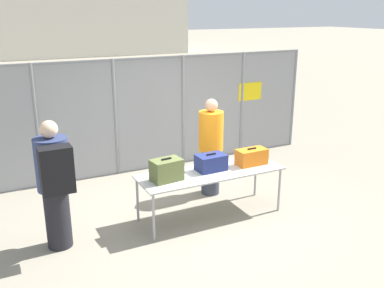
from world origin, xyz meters
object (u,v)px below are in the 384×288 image
Objects in this scene: suitcase_navy at (211,162)px; traveler_hooded at (55,181)px; security_worker_near at (211,146)px; suitcase_olive at (167,170)px; suitcase_orange at (252,157)px; inspection_table at (211,174)px; utility_trailer at (165,119)px.

traveler_hooded is (-2.37, 0.02, 0.11)m from suitcase_navy.
traveler_hooded is at bearing 30.78° from security_worker_near.
suitcase_olive reaches higher than suitcase_orange.
inspection_table is 5.03m from utility_trailer.
security_worker_near is at bearing 34.32° from suitcase_olive.
security_worker_near is at bearing -8.28° from traveler_hooded.
inspection_table is at bearing -24.49° from traveler_hooded.
inspection_table is at bearing -124.39° from suitcase_navy.
inspection_table is 0.51× the size of utility_trailer.
traveler_hooded is 0.40× the size of utility_trailer.
security_worker_near reaches higher than suitcase_orange.
security_worker_near reaches higher than suitcase_olive.
suitcase_olive is at bearing -112.67° from utility_trailer.
inspection_table is 0.77m from suitcase_orange.
suitcase_orange is at bearing -96.18° from utility_trailer.
security_worker_near is (0.41, 0.74, 0.01)m from suitcase_navy.
suitcase_orange is at bearing -1.22° from inspection_table.
utility_trailer is (0.53, 4.87, -0.52)m from suitcase_orange.
inspection_table is at bearing 77.17° from security_worker_near.
utility_trailer is (1.25, 4.81, -0.52)m from suitcase_navy.
security_worker_near reaches higher than utility_trailer.
suitcase_navy is at bearing 5.40° from suitcase_olive.
security_worker_near is (-0.32, 0.81, 0.00)m from suitcase_orange.
suitcase_orange is 0.11× the size of utility_trailer.
suitcase_olive is 1.51m from suitcase_orange.
suitcase_navy is 2.37m from traveler_hooded.
inspection_table is at bearing 2.11° from suitcase_olive.
security_worker_near is (2.78, 0.72, -0.11)m from traveler_hooded.
inspection_table is 0.18m from suitcase_navy.
suitcase_orange reaches higher than inspection_table.
suitcase_navy is 5.00m from utility_trailer.
suitcase_olive is 1.45m from security_worker_near.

